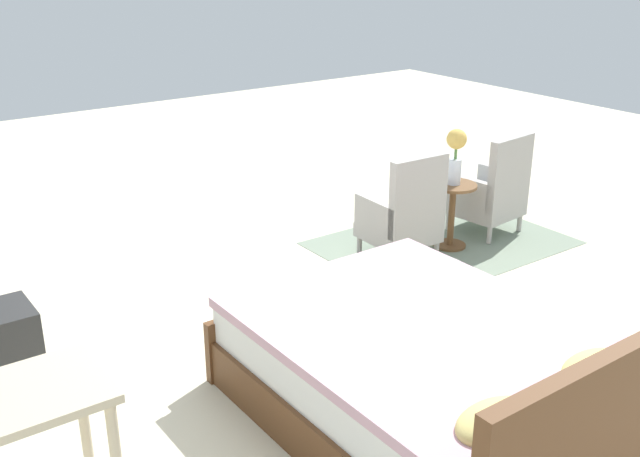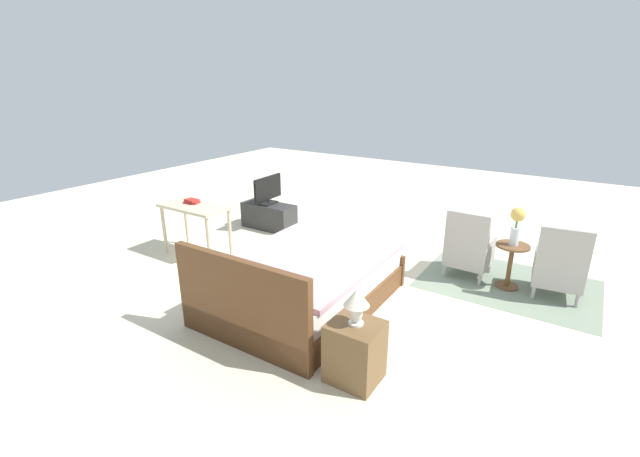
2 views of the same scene
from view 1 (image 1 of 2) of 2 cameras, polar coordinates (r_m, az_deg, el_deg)
name	(u,v)px [view 1 (image 1 of 2)]	position (r m, az deg, el deg)	size (l,w,h in m)	color
ground_plane	(323,340)	(5.09, 0.20, -8.46)	(16.00, 16.00, 0.00)	beige
floor_rug	(442,243)	(6.71, 9.28, -1.08)	(2.10, 1.50, 0.01)	gray
bed	(436,379)	(4.17, 8.83, -11.28)	(1.62, 2.20, 0.96)	brown
armchair_by_window_left	(492,193)	(6.92, 12.95, 2.66)	(0.60, 0.60, 0.92)	#ADA8A3
armchair_by_window_right	(403,217)	(6.20, 6.38, 0.90)	(0.56, 0.56, 0.92)	#ADA8A3
side_table	(452,208)	(6.53, 10.03, 1.57)	(0.40, 0.40, 0.57)	brown
flower_vase	(456,151)	(6.38, 10.32, 5.86)	(0.17, 0.17, 0.48)	silver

